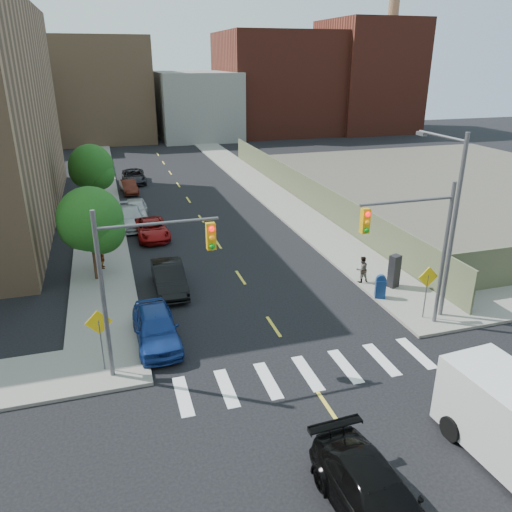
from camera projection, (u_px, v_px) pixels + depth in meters
ground at (350, 441)px, 16.75m from camera, size 160.00×160.00×0.00m
sidewalk_nw at (98, 182)px, 51.52m from camera, size 3.50×73.00×0.15m
sidewalk_ne at (243, 172)px, 55.71m from camera, size 3.50×73.00×0.15m
fence_north at (304, 189)px, 43.77m from camera, size 0.12×44.00×2.50m
gravel_lot at (463, 183)px, 50.98m from camera, size 36.00×42.00×0.06m
bg_bldg_midwest at (103, 89)px, 76.36m from camera, size 14.00×16.00×15.00m
bg_bldg_center at (196, 105)px, 79.29m from camera, size 12.00×16.00×10.00m
bg_bldg_east at (275, 83)px, 83.75m from camera, size 18.00×18.00×16.00m
bg_bldg_fareast at (367, 77)px, 85.93m from camera, size 14.00×16.00×18.00m
smokestack at (390, 45)px, 85.16m from camera, size 1.80×1.80×28.00m
signal_nw at (142, 270)px, 18.79m from camera, size 4.59×0.30×7.00m
signal_ne at (418, 239)px, 22.03m from camera, size 4.59×0.30×7.00m
streetlight_ne at (450, 214)px, 23.17m from camera, size 0.25×3.70×9.00m
warn_sign_nw at (100, 329)px, 19.68m from camera, size 1.06×0.06×2.83m
warn_sign_ne at (427, 283)px, 23.74m from camera, size 1.06×0.06×2.83m
warn_sign_midwest at (97, 227)px, 31.68m from camera, size 1.06×0.06×2.83m
tree_west_near at (91, 223)px, 27.56m from camera, size 3.66×3.64×5.52m
tree_west_far at (91, 169)px, 40.90m from camera, size 3.66×3.64×5.52m
parked_car_blue at (156, 327)px, 22.23m from camera, size 1.98×4.69×1.58m
parked_car_black at (169, 278)px, 27.31m from camera, size 1.66×4.64×1.52m
parked_car_red at (152, 229)px, 35.48m from camera, size 2.32×4.76×1.30m
parked_car_silver at (130, 217)px, 37.80m from camera, size 2.11×4.99×1.44m
parked_car_white at (136, 209)px, 39.60m from camera, size 2.08×4.61×1.54m
parked_car_maroon at (129, 187)px, 47.20m from camera, size 1.69×3.88×1.24m
parked_car_grey at (134, 176)px, 51.12m from camera, size 2.28×4.90×1.36m
black_sedan at (377, 501)px, 13.56m from camera, size 2.39×5.31×1.51m
mailbox at (381, 287)px, 26.23m from camera, size 0.64×0.57×1.28m
payphone at (394, 271)px, 27.37m from camera, size 0.67×0.60×1.85m
pedestrian_west at (102, 255)px, 29.88m from camera, size 0.40×0.60×1.63m
pedestrian_east at (362, 269)px, 28.01m from camera, size 0.78×0.62×1.53m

